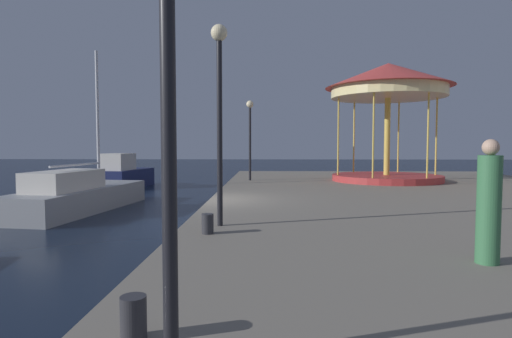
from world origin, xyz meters
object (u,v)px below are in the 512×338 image
Objects in this scene: person_mid_promenade at (489,205)px; lamp_post_far_end at (250,125)px; lamp_post_mid_promenade at (219,89)px; carousel at (388,93)px; person_near_carousel at (491,162)px; bollard_north at (133,318)px; sailboat_grey at (78,195)px; motorboat_navy at (123,175)px; bollard_south at (208,224)px.

lamp_post_far_end is at bearing 106.09° from person_mid_promenade.
lamp_post_far_end reaches higher than person_mid_promenade.
person_mid_promenade is at bearing -32.71° from lamp_post_mid_promenade.
carousel reaches higher than person_mid_promenade.
person_near_carousel is (5.85, 1.46, -3.44)m from carousel.
bollard_north is at bearing -91.92° from lamp_post_mid_promenade.
motorboat_navy is (-1.34, 8.92, 0.14)m from sailboat_grey.
bollard_north is 5.24m from person_mid_promenade.
sailboat_grey is at bearing -161.75° from person_near_carousel.
carousel is at bearing -1.47° from lamp_post_far_end.
motorboat_navy reaches higher than bollard_south.
lamp_post_far_end is at bearing -26.86° from motorboat_navy.
lamp_post_far_end is 12.78m from person_near_carousel.
lamp_post_far_end is 2.13× the size of person_mid_promenade.
carousel is 3.25× the size of person_near_carousel.
person_near_carousel is (12.58, 1.29, -1.87)m from lamp_post_far_end.
bollard_south is 0.21× the size of person_near_carousel.
lamp_post_far_end is 12.77m from bollard_south.
motorboat_navy is 15.69m from carousel.
motorboat_navy is 18.07m from bollard_south.
bollard_north is 0.21× the size of person_mid_promenade.
bollard_north is (-0.35, -17.04, -2.54)m from lamp_post_far_end.
carousel is 18.74m from bollard_north.
bollard_south is at bearing 156.49° from person_mid_promenade.
carousel is at bearing -165.96° from person_near_carousel.
person_mid_promenade is (10.61, -9.49, 1.04)m from sailboat_grey.
sailboat_grey is 9.02m from motorboat_navy.
bollard_south is 0.21× the size of person_mid_promenade.
person_mid_promenade is (4.50, -1.96, 0.67)m from bollard_south.
lamp_post_mid_promenade reaches higher than motorboat_navy.
carousel is 3.26× the size of person_mid_promenade.
bollard_north is at bearing -63.18° from sailboat_grey.
sailboat_grey reaches higher than bollard_south.
lamp_post_far_end is at bearing 88.83° from bollard_north.
sailboat_grey is at bearing -81.45° from motorboat_navy.
bollard_north is (-7.07, -16.86, -4.11)m from carousel.
motorboat_navy is 21.97m from person_mid_promenade.
sailboat_grey is 1.65× the size of motorboat_navy.
bollard_south is (6.12, -7.53, 0.37)m from sailboat_grey.
bollard_north is 22.43m from person_near_carousel.
bollard_south is at bearing -100.50° from lamp_post_mid_promenade.
lamp_post_mid_promenade is 6.03m from bollard_north.
lamp_post_far_end is 15.17m from person_mid_promenade.
lamp_post_mid_promenade reaches higher than lamp_post_far_end.
person_mid_promenade is at bearing -41.80° from sailboat_grey.
person_near_carousel is at bearing 61.93° from person_mid_promenade.
sailboat_grey is at bearing -159.94° from carousel.
bollard_north is at bearing -91.17° from lamp_post_far_end.
lamp_post_far_end is 9.92× the size of bollard_north.
person_near_carousel is (20.36, -2.65, 0.90)m from motorboat_navy.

